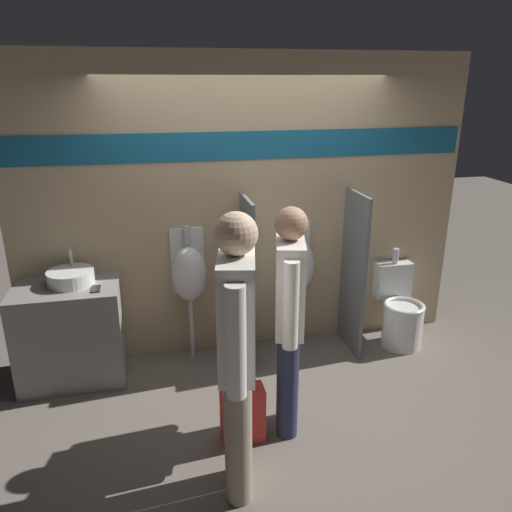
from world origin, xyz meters
TOP-DOWN VIEW (x-y plane):
  - ground_plane at (0.00, 0.00)m, footprint 16.00×16.00m
  - display_wall at (0.00, 0.60)m, footprint 4.12×0.07m
  - sink_counter at (-1.58, 0.29)m, footprint 0.86×0.56m
  - sink_basin at (-1.53, 0.35)m, footprint 0.38×0.38m
  - cell_phone at (-1.33, 0.18)m, footprint 0.07×0.14m
  - divider_near_counter at (-0.05, 0.30)m, footprint 0.03×0.53m
  - divider_mid at (0.96, 0.30)m, footprint 0.03×0.53m
  - urinal_near_counter at (-0.55, 0.44)m, footprint 0.31×0.29m
  - urinal_far at (0.45, 0.44)m, footprint 0.31×0.29m
  - toilet at (1.46, 0.27)m, footprint 0.39×0.55m
  - person_in_vest at (-0.42, -1.24)m, footprint 0.29×0.62m
  - person_with_lanyard at (0.04, -0.73)m, footprint 0.29×0.58m
  - shopping_bag at (-0.31, -0.79)m, footprint 0.31×0.17m

SIDE VIEW (x-z plane):
  - ground_plane at x=0.00m, z-range 0.00..0.00m
  - shopping_bag at x=-0.31m, z-range -0.06..0.49m
  - toilet at x=1.46m, z-range -0.14..0.77m
  - sink_counter at x=-1.58m, z-range 0.00..0.86m
  - divider_near_counter at x=-0.05m, z-range 0.00..1.52m
  - divider_mid at x=0.96m, z-range 0.00..1.52m
  - urinal_near_counter at x=-0.55m, z-range 0.21..1.46m
  - urinal_far at x=0.45m, z-range 0.21..1.46m
  - cell_phone at x=-1.33m, z-range 0.86..0.87m
  - sink_basin at x=-1.53m, z-range 0.79..1.05m
  - person_with_lanyard at x=0.04m, z-range 0.09..1.78m
  - person_in_vest at x=-0.42m, z-range 0.09..1.91m
  - display_wall at x=0.00m, z-range 0.01..2.71m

